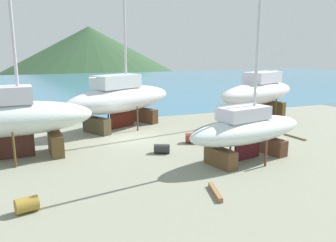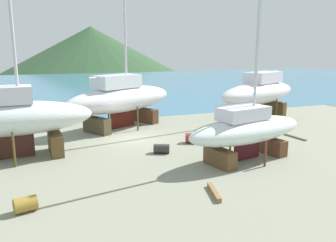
{
  "view_description": "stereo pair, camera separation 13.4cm",
  "coord_description": "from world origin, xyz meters",
  "px_view_note": "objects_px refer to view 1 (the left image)",
  "views": [
    {
      "loc": [
        -5.78,
        -21.94,
        6.02
      ],
      "look_at": [
        2.37,
        -0.55,
        1.21
      ],
      "focal_mm": 35.74,
      "sensor_mm": 36.0,
      "label": 1
    },
    {
      "loc": [
        -5.65,
        -21.99,
        6.02
      ],
      "look_at": [
        2.37,
        -0.55,
        1.21
      ],
      "focal_mm": 35.74,
      "sensor_mm": 36.0,
      "label": 2
    }
  ],
  "objects_px": {
    "sailboat_small_center": "(248,130)",
    "barrel_tipped_center": "(27,205)",
    "sailboat_far_slipway": "(259,92)",
    "barrel_rust_near": "(162,149)",
    "barrel_rust_mid": "(12,133)",
    "barrel_tipped_left": "(192,138)",
    "sailboat_mid_port": "(121,98)",
    "worker": "(117,104)",
    "sailboat_large_starboard": "(11,118)"
  },
  "relations": [
    {
      "from": "sailboat_far_slipway",
      "to": "sailboat_small_center",
      "type": "distance_m",
      "value": 11.64
    },
    {
      "from": "sailboat_mid_port",
      "to": "worker",
      "type": "relative_size",
      "value": 8.95
    },
    {
      "from": "sailboat_large_starboard",
      "to": "barrel_tipped_center",
      "type": "distance_m",
      "value": 7.6
    },
    {
      "from": "sailboat_small_center",
      "to": "worker",
      "type": "xyz_separation_m",
      "value": [
        -3.64,
        17.11,
        -0.89
      ]
    },
    {
      "from": "barrel_tipped_center",
      "to": "sailboat_far_slipway",
      "type": "bearing_deg",
      "value": 31.57
    },
    {
      "from": "sailboat_small_center",
      "to": "barrel_rust_mid",
      "type": "distance_m",
      "value": 16.19
    },
    {
      "from": "barrel_tipped_left",
      "to": "barrel_rust_near",
      "type": "relative_size",
      "value": 0.97
    },
    {
      "from": "barrel_tipped_left",
      "to": "barrel_rust_near",
      "type": "height_order",
      "value": "barrel_tipped_left"
    },
    {
      "from": "sailboat_large_starboard",
      "to": "barrel_rust_mid",
      "type": "distance_m",
      "value": 5.41
    },
    {
      "from": "sailboat_small_center",
      "to": "barrel_rust_near",
      "type": "height_order",
      "value": "sailboat_small_center"
    },
    {
      "from": "sailboat_large_starboard",
      "to": "barrel_tipped_left",
      "type": "distance_m",
      "value": 11.08
    },
    {
      "from": "barrel_tipped_left",
      "to": "barrel_rust_near",
      "type": "xyz_separation_m",
      "value": [
        -2.68,
        -1.44,
        -0.06
      ]
    },
    {
      "from": "worker",
      "to": "barrel_tipped_left",
      "type": "bearing_deg",
      "value": 130.65
    },
    {
      "from": "barrel_tipped_center",
      "to": "barrel_rust_near",
      "type": "height_order",
      "value": "barrel_tipped_center"
    },
    {
      "from": "sailboat_far_slipway",
      "to": "barrel_rust_near",
      "type": "height_order",
      "value": "sailboat_far_slipway"
    },
    {
      "from": "sailboat_far_slipway",
      "to": "worker",
      "type": "xyz_separation_m",
      "value": [
        -10.88,
        8.03,
        -1.62
      ]
    },
    {
      "from": "sailboat_mid_port",
      "to": "sailboat_small_center",
      "type": "distance_m",
      "value": 11.49
    },
    {
      "from": "barrel_rust_mid",
      "to": "barrel_rust_near",
      "type": "xyz_separation_m",
      "value": [
        8.67,
        -7.1,
        -0.12
      ]
    },
    {
      "from": "sailboat_small_center",
      "to": "barrel_tipped_center",
      "type": "height_order",
      "value": "sailboat_small_center"
    },
    {
      "from": "sailboat_large_starboard",
      "to": "sailboat_small_center",
      "type": "distance_m",
      "value": 13.2
    },
    {
      "from": "barrel_rust_mid",
      "to": "barrel_rust_near",
      "type": "distance_m",
      "value": 11.2
    },
    {
      "from": "sailboat_mid_port",
      "to": "barrel_rust_mid",
      "type": "height_order",
      "value": "sailboat_mid_port"
    },
    {
      "from": "worker",
      "to": "barrel_tipped_center",
      "type": "distance_m",
      "value": 20.98
    },
    {
      "from": "worker",
      "to": "barrel_tipped_left",
      "type": "relative_size",
      "value": 1.83
    },
    {
      "from": "barrel_tipped_left",
      "to": "barrel_tipped_center",
      "type": "bearing_deg",
      "value": -146.44
    },
    {
      "from": "barrel_tipped_left",
      "to": "barrel_rust_mid",
      "type": "xyz_separation_m",
      "value": [
        -11.35,
        5.65,
        0.06
      ]
    },
    {
      "from": "sailboat_far_slipway",
      "to": "barrel_rust_mid",
      "type": "xyz_separation_m",
      "value": [
        -19.96,
        0.85,
        -2.08
      ]
    },
    {
      "from": "sailboat_mid_port",
      "to": "sailboat_small_center",
      "type": "bearing_deg",
      "value": -95.18
    },
    {
      "from": "sailboat_small_center",
      "to": "barrel_rust_mid",
      "type": "height_order",
      "value": "sailboat_small_center"
    },
    {
      "from": "sailboat_large_starboard",
      "to": "barrel_tipped_center",
      "type": "height_order",
      "value": "sailboat_large_starboard"
    },
    {
      "from": "sailboat_far_slipway",
      "to": "barrel_tipped_center",
      "type": "distance_m",
      "value": 21.98
    },
    {
      "from": "sailboat_far_slipway",
      "to": "sailboat_large_starboard",
      "type": "distance_m",
      "value": 19.93
    },
    {
      "from": "barrel_tipped_left",
      "to": "sailboat_mid_port",
      "type": "bearing_deg",
      "value": 118.19
    },
    {
      "from": "sailboat_large_starboard",
      "to": "worker",
      "type": "xyz_separation_m",
      "value": [
        8.61,
        12.21,
        -1.48
      ]
    },
    {
      "from": "sailboat_large_starboard",
      "to": "barrel_tipped_center",
      "type": "bearing_deg",
      "value": -86.95
    },
    {
      "from": "sailboat_small_center",
      "to": "worker",
      "type": "relative_size",
      "value": 7.15
    },
    {
      "from": "sailboat_small_center",
      "to": "barrel_rust_near",
      "type": "bearing_deg",
      "value": 132.38
    },
    {
      "from": "sailboat_large_starboard",
      "to": "barrel_rust_mid",
      "type": "bearing_deg",
      "value": 91.62
    },
    {
      "from": "sailboat_far_slipway",
      "to": "barrel_tipped_center",
      "type": "bearing_deg",
      "value": 6.38
    },
    {
      "from": "sailboat_large_starboard",
      "to": "barrel_rust_near",
      "type": "xyz_separation_m",
      "value": [
        8.2,
        -2.07,
        -2.06
      ]
    },
    {
      "from": "worker",
      "to": "sailboat_large_starboard",
      "type": "bearing_deg",
      "value": 85.45
    },
    {
      "from": "sailboat_mid_port",
      "to": "worker",
      "type": "height_order",
      "value": "sailboat_mid_port"
    },
    {
      "from": "sailboat_small_center",
      "to": "sailboat_large_starboard",
      "type": "bearing_deg",
      "value": 145.55
    },
    {
      "from": "sailboat_mid_port",
      "to": "barrel_rust_near",
      "type": "xyz_separation_m",
      "value": [
        0.64,
        -7.64,
        -2.08
      ]
    },
    {
      "from": "sailboat_small_center",
      "to": "barrel_tipped_center",
      "type": "distance_m",
      "value": 11.72
    },
    {
      "from": "sailboat_large_starboard",
      "to": "barrel_rust_near",
      "type": "bearing_deg",
      "value": -17.84
    },
    {
      "from": "sailboat_small_center",
      "to": "barrel_rust_near",
      "type": "xyz_separation_m",
      "value": [
        -4.05,
        2.83,
        -1.47
      ]
    },
    {
      "from": "sailboat_mid_port",
      "to": "sailboat_far_slipway",
      "type": "height_order",
      "value": "sailboat_far_slipway"
    },
    {
      "from": "barrel_tipped_center",
      "to": "barrel_tipped_left",
      "type": "height_order",
      "value": "barrel_tipped_left"
    },
    {
      "from": "worker",
      "to": "barrel_rust_near",
      "type": "bearing_deg",
      "value": 118.98
    }
  ]
}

